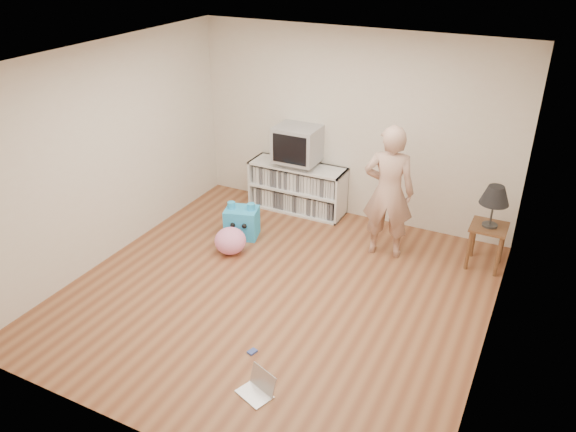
# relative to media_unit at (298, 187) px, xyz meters

# --- Properties ---
(ground) EXTENTS (4.50, 4.50, 0.00)m
(ground) POSITION_rel_media_unit_xyz_m (0.71, -2.04, -0.35)
(ground) COLOR brown
(ground) RESTS_ON ground
(walls) EXTENTS (4.52, 4.52, 2.60)m
(walls) POSITION_rel_media_unit_xyz_m (0.71, -2.04, 0.95)
(walls) COLOR silver
(walls) RESTS_ON ground
(ceiling) EXTENTS (4.50, 4.50, 0.01)m
(ceiling) POSITION_rel_media_unit_xyz_m (0.71, -2.04, 2.25)
(ceiling) COLOR white
(ceiling) RESTS_ON walls
(media_unit) EXTENTS (1.40, 0.45, 0.70)m
(media_unit) POSITION_rel_media_unit_xyz_m (0.00, 0.00, 0.00)
(media_unit) COLOR white
(media_unit) RESTS_ON ground
(dvd_deck) EXTENTS (0.45, 0.35, 0.07)m
(dvd_deck) POSITION_rel_media_unit_xyz_m (0.00, -0.02, 0.39)
(dvd_deck) COLOR gray
(dvd_deck) RESTS_ON media_unit
(crt_tv) EXTENTS (0.60, 0.53, 0.50)m
(crt_tv) POSITION_rel_media_unit_xyz_m (0.00, -0.02, 0.67)
(crt_tv) COLOR #A2A2A7
(crt_tv) RESTS_ON dvd_deck
(side_table) EXTENTS (0.42, 0.42, 0.55)m
(side_table) POSITION_rel_media_unit_xyz_m (2.70, -0.39, 0.07)
(side_table) COLOR brown
(side_table) RESTS_ON ground
(table_lamp) EXTENTS (0.34, 0.34, 0.52)m
(table_lamp) POSITION_rel_media_unit_xyz_m (2.70, -0.39, 0.59)
(table_lamp) COLOR #333333
(table_lamp) RESTS_ON side_table
(person) EXTENTS (0.68, 0.51, 1.70)m
(person) POSITION_rel_media_unit_xyz_m (1.52, -0.64, 0.50)
(person) COLOR tan
(person) RESTS_ON ground
(laptop) EXTENTS (0.37, 0.33, 0.21)m
(laptop) POSITION_rel_media_unit_xyz_m (1.28, -3.46, -0.29)
(laptop) COLOR silver
(laptop) RESTS_ON ground
(playing_cards) EXTENTS (0.09, 0.10, 0.02)m
(playing_cards) POSITION_rel_media_unit_xyz_m (0.96, -3.03, -0.34)
(playing_cards) COLOR #3F53AA
(playing_cards) RESTS_ON ground
(plush_blue) EXTENTS (0.50, 0.44, 0.49)m
(plush_blue) POSITION_rel_media_unit_xyz_m (-0.32, -1.06, -0.14)
(plush_blue) COLOR #27AEFF
(plush_blue) RESTS_ON ground
(plush_pink) EXTENTS (0.53, 0.53, 0.34)m
(plush_pink) POSITION_rel_media_unit_xyz_m (-0.22, -1.50, -0.18)
(plush_pink) COLOR pink
(plush_pink) RESTS_ON ground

